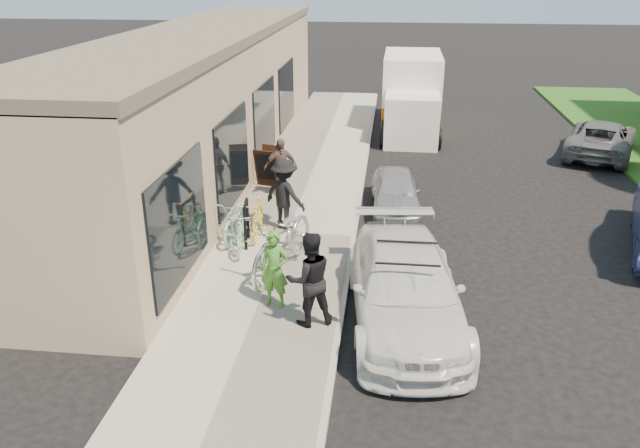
{
  "coord_description": "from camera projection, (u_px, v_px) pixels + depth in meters",
  "views": [
    {
      "loc": [
        0.29,
        -10.18,
        6.01
      ],
      "look_at": [
        -1.05,
        1.49,
        1.05
      ],
      "focal_mm": 35.0,
      "sensor_mm": 36.0,
      "label": 1
    }
  ],
  "objects": [
    {
      "name": "cruiser_bike_a",
      "position": [
        242.0,
        229.0,
        13.59
      ],
      "size": [
        0.63,
        1.6,
        0.94
      ],
      "primitive_type": "imported",
      "rotation": [
        0.0,
        0.0,
        0.12
      ],
      "color": "#8BD0C3",
      "rests_on": "sidewalk"
    },
    {
      "name": "moving_truck",
      "position": [
        411.0,
        97.0,
        23.71
      ],
      "size": [
        2.19,
        5.69,
        2.78
      ],
      "rotation": [
        0.0,
        0.0,
        -0.01
      ],
      "color": "white",
      "rests_on": "ground"
    },
    {
      "name": "curb",
      "position": [
        353.0,
        239.0,
        14.45
      ],
      "size": [
        0.12,
        34.0,
        0.13
      ],
      "primitive_type": "cube",
      "color": "#A09C92",
      "rests_on": "ground"
    },
    {
      "name": "sandwich_board",
      "position": [
        269.0,
        166.0,
        17.49
      ],
      "size": [
        0.8,
        0.81,
        1.08
      ],
      "rotation": [
        0.0,
        0.0,
        -0.25
      ],
      "color": "black",
      "rests_on": "sidewalk"
    },
    {
      "name": "tandem_bike",
      "position": [
        283.0,
        240.0,
        12.53
      ],
      "size": [
        1.57,
        2.77,
        1.38
      ],
      "primitive_type": "imported",
      "rotation": [
        0.0,
        0.0,
        -0.27
      ],
      "color": "silver",
      "rests_on": "sidewalk"
    },
    {
      "name": "bystander_b",
      "position": [
        280.0,
        167.0,
        16.64
      ],
      "size": [
        0.99,
        0.77,
        1.57
      ],
      "primitive_type": "imported",
      "rotation": [
        0.0,
        0.0,
        0.49
      ],
      "color": "brown",
      "rests_on": "sidewalk"
    },
    {
      "name": "woman_rider",
      "position": [
        275.0,
        269.0,
        11.23
      ],
      "size": [
        0.6,
        0.45,
        1.47
      ],
      "primitive_type": "imported",
      "rotation": [
        0.0,
        0.0,
        -0.2
      ],
      "color": "#42872D",
      "rests_on": "sidewalk"
    },
    {
      "name": "sedan_white",
      "position": [
        405.0,
        288.0,
        11.03
      ],
      "size": [
        2.38,
        4.86,
        1.4
      ],
      "rotation": [
        0.0,
        0.0,
        0.1
      ],
      "color": "silver",
      "rests_on": "ground"
    },
    {
      "name": "man_standing",
      "position": [
        309.0,
        279.0,
        10.64
      ],
      "size": [
        1.02,
        0.92,
        1.71
      ],
      "primitive_type": "imported",
      "rotation": [
        0.0,
        0.0,
        3.53
      ],
      "color": "black",
      "rests_on": "sidewalk"
    },
    {
      "name": "sedan_silver",
      "position": [
        395.0,
        191.0,
        16.16
      ],
      "size": [
        1.37,
        3.06,
        1.02
      ],
      "primitive_type": "imported",
      "rotation": [
        0.0,
        0.0,
        0.06
      ],
      "color": "#A2A2A7",
      "rests_on": "ground"
    },
    {
      "name": "cruiser_bike_c",
      "position": [
        258.0,
        217.0,
        14.29
      ],
      "size": [
        0.52,
        1.5,
        0.89
      ],
      "primitive_type": "imported",
      "rotation": [
        0.0,
        0.0,
        0.07
      ],
      "color": "yellow",
      "rests_on": "sidewalk"
    },
    {
      "name": "sidewalk",
      "position": [
        287.0,
        236.0,
        14.61
      ],
      "size": [
        3.0,
        34.0,
        0.15
      ],
      "primitive_type": "cube",
      "color": "#AAA799",
      "rests_on": "ground"
    },
    {
      "name": "storefront",
      "position": [
        206.0,
        102.0,
        18.72
      ],
      "size": [
        3.6,
        20.0,
        4.22
      ],
      "color": "tan",
      "rests_on": "ground"
    },
    {
      "name": "bike_rack",
      "position": [
        246.0,
        219.0,
        13.8
      ],
      "size": [
        0.16,
        0.7,
        0.99
      ],
      "rotation": [
        0.0,
        0.0,
        0.14
      ],
      "color": "black",
      "rests_on": "sidewalk"
    },
    {
      "name": "bystander_a",
      "position": [
        285.0,
        194.0,
        14.53
      ],
      "size": [
        1.26,
        1.09,
        1.69
      ],
      "primitive_type": "imported",
      "rotation": [
        0.0,
        0.0,
        2.62
      ],
      "color": "black",
      "rests_on": "sidewalk"
    },
    {
      "name": "cruiser_bike_b",
      "position": [
        237.0,
        217.0,
        14.2
      ],
      "size": [
        0.75,
        1.87,
        0.96
      ],
      "primitive_type": "imported",
      "rotation": [
        0.0,
        0.0,
        -0.06
      ],
      "color": "#8BD0C3",
      "rests_on": "sidewalk"
    },
    {
      "name": "ground",
      "position": [
        367.0,
        309.0,
        11.69
      ],
      "size": [
        120.0,
        120.0,
        0.0
      ],
      "primitive_type": "plane",
      "color": "black",
      "rests_on": "ground"
    },
    {
      "name": "far_car_gray",
      "position": [
        601.0,
        138.0,
        20.68
      ],
      "size": [
        3.37,
        4.68,
        1.18
      ],
      "primitive_type": "imported",
      "rotation": [
        0.0,
        0.0,
        2.77
      ],
      "color": "#5D6063",
      "rests_on": "ground"
    }
  ]
}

